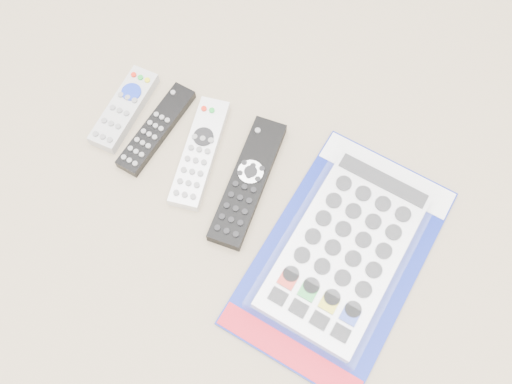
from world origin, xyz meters
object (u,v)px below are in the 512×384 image
at_px(remote_silver_dvd, 200,153).
at_px(jumbo_remote_packaged, 345,250).
at_px(remote_large_black, 248,182).
at_px(remote_slim_black, 156,129).
at_px(remote_small_grey, 124,109).

distance_m(remote_silver_dvd, jumbo_remote_packaged, 0.27).
height_order(remote_large_black, jumbo_remote_packaged, jumbo_remote_packaged).
xyz_separation_m(remote_large_black, jumbo_remote_packaged, (0.17, -0.04, 0.01)).
bearing_deg(remote_silver_dvd, remote_slim_black, 163.09).
bearing_deg(remote_slim_black, remote_silver_dvd, -0.32).
relative_size(remote_silver_dvd, remote_large_black, 0.89).
height_order(remote_small_grey, remote_silver_dvd, remote_small_grey).
bearing_deg(remote_slim_black, remote_large_black, -1.77).
relative_size(remote_slim_black, remote_silver_dvd, 0.89).
distance_m(remote_small_grey, remote_silver_dvd, 0.15).
bearing_deg(remote_large_black, remote_silver_dvd, 166.40).
relative_size(remote_slim_black, jumbo_remote_packaged, 0.46).
bearing_deg(remote_large_black, jumbo_remote_packaged, -18.42).
bearing_deg(remote_small_grey, remote_large_black, -8.31).
relative_size(remote_small_grey, remote_large_black, 0.69).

